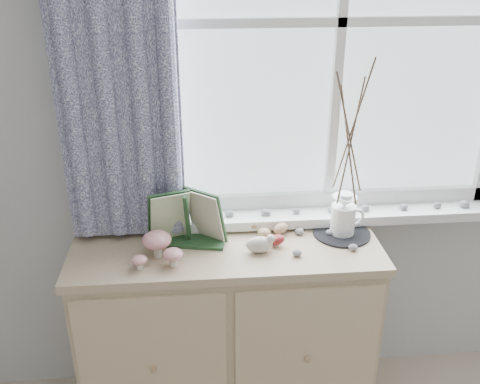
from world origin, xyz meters
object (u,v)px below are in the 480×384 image
Objects in this scene: toadstool_cluster at (159,246)px; twig_pitcher at (351,135)px; sideboard at (227,333)px; botanical_book at (187,220)px.

twig_pitcher is at bearing 10.17° from toadstool_cluster.
toadstool_cluster is 0.82m from twig_pitcher.
sideboard is 0.55m from toadstool_cluster.
botanical_book is 0.45× the size of twig_pitcher.
twig_pitcher reaches higher than sideboard.
botanical_book reaches higher than sideboard.
botanical_book is at bearing 165.68° from twig_pitcher.
sideboard is 0.56m from botanical_book.
botanical_book is (-0.14, 0.01, 0.54)m from sideboard.
toadstool_cluster reaches higher than sideboard.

